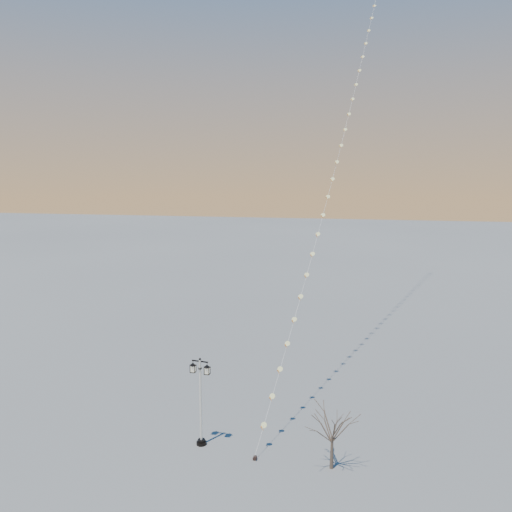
# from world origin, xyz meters

# --- Properties ---
(ground) EXTENTS (300.00, 300.00, 0.00)m
(ground) POSITION_xyz_m (0.00, 0.00, 0.00)
(ground) COLOR slate
(ground) RESTS_ON ground
(street_lamp) EXTENTS (1.37, 0.60, 5.43)m
(street_lamp) POSITION_xyz_m (-1.14, 0.34, 3.01)
(street_lamp) COLOR black
(street_lamp) RESTS_ON ground
(bare_tree) EXTENTS (2.12, 2.12, 3.52)m
(bare_tree) POSITION_xyz_m (6.65, -0.67, 2.45)
(bare_tree) COLOR #4E3E32
(bare_tree) RESTS_ON ground
(kite_train) EXTENTS (8.88, 45.45, 46.70)m
(kite_train) POSITION_xyz_m (6.48, 21.75, 23.28)
(kite_train) COLOR black
(kite_train) RESTS_ON ground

